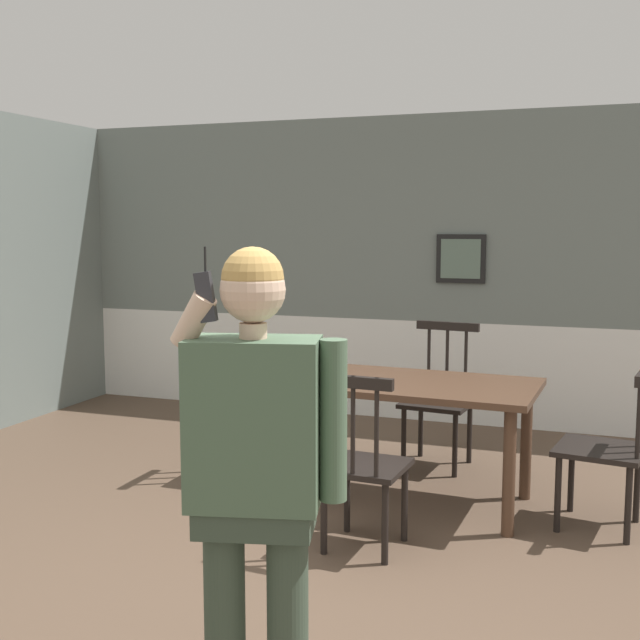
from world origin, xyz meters
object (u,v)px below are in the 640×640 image
Objects in this scene: chair_near_window at (363,464)px; person_figure at (257,459)px; chair_opposite_corner at (607,448)px; chair_by_doorway at (239,414)px; dining_table at (407,397)px; chair_at_table_head at (439,398)px.

chair_near_window is 1.63m from person_figure.
chair_opposite_corner is 2.61m from person_figure.
person_figure is (1.22, -2.43, 0.50)m from chair_by_doorway.
person_figure reaches higher than chair_by_doorway.
chair_opposite_corner is (1.20, 0.75, 0.00)m from chair_near_window.
chair_by_doorway is at bearing 145.71° from chair_near_window.
chair_opposite_corner is (1.16, -0.06, -0.19)m from dining_table.
chair_opposite_corner reaches higher than dining_table.
chair_opposite_corner is at bearing 35.39° from chair_near_window.
chair_opposite_corner is 0.56× the size of person_figure.
chair_near_window reaches higher than chair_by_doorway.
dining_table is 0.97× the size of person_figure.
person_figure is at bearing 163.35° from chair_opposite_corner.
person_figure reaches higher than dining_table.
person_figure is at bearing -88.56° from dining_table.
dining_table is 0.84m from chair_near_window.
chair_near_window is at bearing 52.64° from chair_by_doorway.
chair_opposite_corner is at bearing 87.47° from chair_by_doorway.
chair_at_table_head is 0.62× the size of person_figure.
person_figure is at bearing 27.03° from chair_by_doorway.
chair_by_doorway is 0.90× the size of chair_at_table_head.
chair_by_doorway is at bearing 96.09° from chair_opposite_corner.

